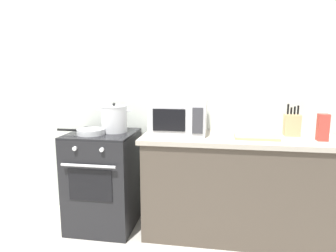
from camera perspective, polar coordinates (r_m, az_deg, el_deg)
The scene contains 10 objects.
back_wall at distance 2.95m, azimuth 1.65°, elevation 6.00°, with size 4.40×0.10×2.50m, color silver.
lower_cabinet_right at distance 2.76m, azimuth 13.24°, elevation -11.81°, with size 1.64×0.56×0.88m, color #4C4238.
countertop_right at distance 2.63m, azimuth 13.64°, elevation -2.45°, with size 1.70×0.60×0.04m, color #ADA393.
stove at distance 2.92m, azimuth -12.38°, elevation -10.14°, with size 0.60×0.64×0.92m.
stock_pot at distance 2.79m, azimuth -10.40°, elevation 1.38°, with size 0.33×0.25×0.28m.
frying_pan at distance 2.74m, azimuth -14.89°, elevation -1.07°, with size 0.45×0.25×0.05m.
microwave at distance 2.67m, azimuth 2.07°, elevation 1.71°, with size 0.50×0.37×0.30m.
cutting_board at distance 2.62m, azimuth 16.71°, elevation -1.97°, with size 0.36×0.26×0.02m, color tan.
knife_block at distance 2.80m, azimuth 22.96°, elevation 0.25°, with size 0.13×0.10×0.28m.
pasta_box at distance 2.69m, azimuth 27.90°, elevation -0.24°, with size 0.08×0.08×0.22m, color #B73D33.
Camera 1 is at (0.69, -1.95, 1.45)m, focal length 31.33 mm.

